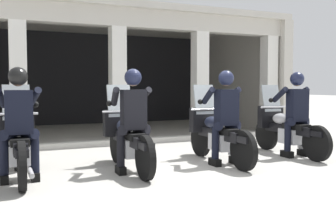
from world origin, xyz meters
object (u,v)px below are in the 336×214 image
object	(u,v)px
police_officer_center_left	(133,112)
motorcycle_far_right	(285,128)
motorcycle_far_left	(18,143)
motorcycle_center_right	(217,133)
police_officer_far_left	(19,114)
police_officer_far_right	(296,107)
motorcycle_center_left	(127,138)
police_officer_center_right	(225,109)

from	to	relation	value
police_officer_center_left	motorcycle_far_right	size ratio (longest dim) A/B	0.78
motorcycle_far_left	motorcycle_center_right	xyz separation A→B (m)	(3.23, -0.13, 0.00)
motorcycle_far_left	police_officer_far_left	size ratio (longest dim) A/B	1.29
police_officer_far_right	police_officer_center_left	bearing A→B (deg)	-169.33
motorcycle_center_right	motorcycle_center_left	bearing A→B (deg)	-173.69
motorcycle_far_right	police_officer_far_left	bearing A→B (deg)	-167.54
motorcycle_center_left	motorcycle_center_right	bearing A→B (deg)	7.55
police_officer_far_left	motorcycle_far_right	world-z (taller)	police_officer_far_left
motorcycle_far_left	police_officer_far_left	bearing A→B (deg)	-81.69
motorcycle_center_right	motorcycle_far_right	distance (m)	1.62
motorcycle_far_left	police_officer_far_right	size ratio (longest dim) A/B	1.29
police_officer_center_right	police_officer_far_right	distance (m)	1.62
police_officer_far_left	motorcycle_center_right	bearing A→B (deg)	11.37
police_officer_center_right	police_officer_center_left	bearing A→B (deg)	-173.69
motorcycle_center_left	motorcycle_far_right	world-z (taller)	same
motorcycle_center_left	motorcycle_center_right	size ratio (longest dim) A/B	1.00
motorcycle_far_right	motorcycle_center_right	bearing A→B (deg)	-166.57
police_officer_far_left	motorcycle_center_left	world-z (taller)	police_officer_far_left
motorcycle_center_left	police_officer_center_left	xyz separation A→B (m)	(-0.00, -0.28, 0.44)
motorcycle_center_left	police_officer_far_left	bearing A→B (deg)	-164.31
police_officer_far_left	police_officer_center_right	world-z (taller)	same
motorcycle_center_left	police_officer_center_left	world-z (taller)	police_officer_center_left
motorcycle_center_left	motorcycle_center_right	world-z (taller)	same
police_officer_center_right	motorcycle_center_right	bearing A→B (deg)	97.34
motorcycle_center_left	motorcycle_far_right	xyz separation A→B (m)	(3.23, 0.08, 0.00)
police_officer_center_left	police_officer_far_right	xyz separation A→B (m)	(3.23, 0.08, 0.00)
police_officer_far_right	motorcycle_center_right	bearing A→B (deg)	-176.60
police_officer_center_left	motorcycle_far_right	bearing A→B (deg)	15.32
motorcycle_far_left	motorcycle_center_right	bearing A→B (deg)	6.35
motorcycle_far_right	police_officer_far_right	xyz separation A→B (m)	(-0.00, -0.28, 0.44)
motorcycle_far_left	motorcycle_center_left	size ratio (longest dim) A/B	1.00
motorcycle_far_left	police_officer_center_right	world-z (taller)	police_officer_center_right
police_officer_far_left	motorcycle_center_left	xyz separation A→B (m)	(1.62, 0.19, -0.44)
motorcycle_center_left	police_officer_far_right	world-z (taller)	police_officer_far_right
motorcycle_far_right	police_officer_far_right	size ratio (longest dim) A/B	1.29
police_officer_far_left	police_officer_center_left	world-z (taller)	same
motorcycle_center_left	motorcycle_center_right	distance (m)	1.62
police_officer_center_right	police_officer_far_right	world-z (taller)	same
motorcycle_center_left	police_officer_far_right	distance (m)	3.26
police_officer_center_right	motorcycle_far_left	bearing A→B (deg)	-179.62
motorcycle_center_right	police_officer_center_right	world-z (taller)	police_officer_center_right
motorcycle_center_left	motorcycle_center_right	xyz separation A→B (m)	(1.62, -0.04, 0.00)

